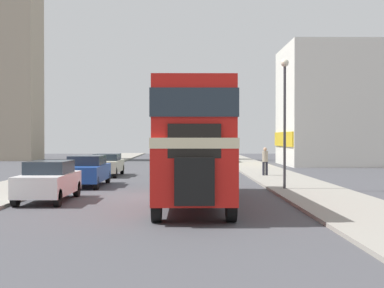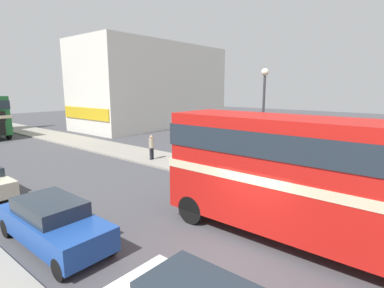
# 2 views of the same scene
# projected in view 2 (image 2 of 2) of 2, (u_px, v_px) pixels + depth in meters

# --- Properties ---
(ground_plane) EXTENTS (120.00, 120.00, 0.00)m
(ground_plane) POSITION_uv_depth(u_px,v_px,m) (245.00, 250.00, 9.53)
(ground_plane) COLOR #47474C
(sidewalk_right) EXTENTS (3.50, 120.00, 0.12)m
(sidewalk_right) POSITION_uv_depth(u_px,v_px,m) (315.00, 192.00, 14.63)
(sidewalk_right) COLOR gray
(sidewalk_right) RESTS_ON ground_plane
(double_decker_bus) EXTENTS (2.43, 11.10, 4.16)m
(double_decker_bus) POSITION_uv_depth(u_px,v_px,m) (329.00, 176.00, 8.95)
(double_decker_bus) COLOR red
(double_decker_bus) RESTS_ON ground_plane
(car_parked_mid) EXTENTS (1.76, 4.62, 1.52)m
(car_parked_mid) POSITION_uv_depth(u_px,v_px,m) (53.00, 222.00, 9.68)
(car_parked_mid) COLOR #1E479E
(car_parked_mid) RESTS_ON ground_plane
(pedestrian_walking) EXTENTS (0.35, 0.35, 1.71)m
(pedestrian_walking) POSITION_uv_depth(u_px,v_px,m) (151.00, 146.00, 20.74)
(pedestrian_walking) COLOR #282833
(pedestrian_walking) RESTS_ON sidewalk_right
(street_lamp) EXTENTS (0.36, 0.36, 5.86)m
(street_lamp) POSITION_uv_depth(u_px,v_px,m) (263.00, 111.00, 14.59)
(street_lamp) COLOR #38383D
(street_lamp) RESTS_ON sidewalk_right
(shop_building_block) EXTENTS (20.32, 8.93, 10.47)m
(shop_building_block) POSITION_uv_depth(u_px,v_px,m) (154.00, 86.00, 39.56)
(shop_building_block) COLOR silver
(shop_building_block) RESTS_ON ground_plane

